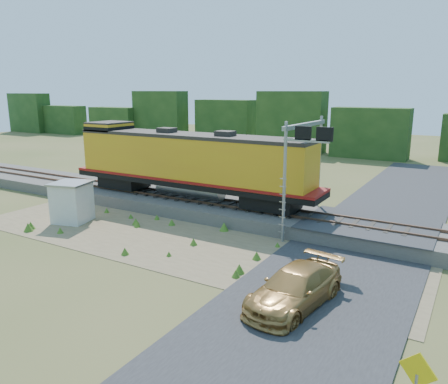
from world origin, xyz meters
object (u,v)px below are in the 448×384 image
Objects in this scene: shed at (72,202)px; signal_gantry at (306,148)px; locomotive at (186,162)px; car at (295,288)px.

shed is 0.40× the size of signal_gantry.
locomotive is at bearing 175.74° from signal_gantry.
signal_gantry reaches higher than shed.
locomotive is at bearing 38.52° from shed.
signal_gantry reaches higher than car.
shed reaches higher than car.
shed is at bearing -126.30° from locomotive.
signal_gantry is 1.29× the size of car.
locomotive is 2.86× the size of signal_gantry.
signal_gantry is (13.11, 5.41, 3.63)m from shed.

